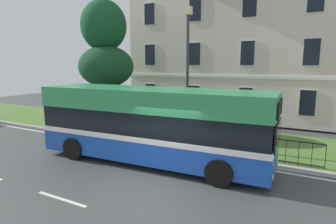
{
  "coord_description": "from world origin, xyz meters",
  "views": [
    {
      "loc": [
        4.62,
        -7.3,
        4.04
      ],
      "look_at": [
        -2.04,
        5.06,
        1.64
      ],
      "focal_mm": 30.25,
      "sensor_mm": 36.0,
      "label": 1
    }
  ],
  "objects": [
    {
      "name": "ground_plane",
      "position": [
        0.0,
        1.04,
        -0.02
      ],
      "size": [
        60.0,
        56.0,
        0.18
      ],
      "color": "#424443"
    },
    {
      "name": "georgian_townhouse",
      "position": [
        -1.45,
        16.11,
        5.9
      ],
      "size": [
        14.88,
        9.87,
        11.5
      ],
      "color": "beige",
      "rests_on": "ground_plane"
    },
    {
      "name": "street_lamp_post",
      "position": [
        -1.0,
        5.07,
        3.86
      ],
      "size": [
        0.36,
        0.24,
        6.5
      ],
      "color": "#333338",
      "rests_on": "ground_plane"
    },
    {
      "name": "evergreen_tree",
      "position": [
        -7.61,
        7.02,
        3.43
      ],
      "size": [
        3.8,
        3.8,
        8.18
      ],
      "color": "#423328",
      "rests_on": "ground_plane"
    },
    {
      "name": "single_decker_bus",
      "position": [
        -1.3,
        2.3,
        1.61
      ],
      "size": [
        9.75,
        2.91,
        3.06
      ],
      "rotation": [
        0.0,
        0.0,
        0.05
      ],
      "color": "blue",
      "rests_on": "ground_plane"
    },
    {
      "name": "iron_verge_railing",
      "position": [
        -1.45,
        4.4,
        0.62
      ],
      "size": [
        12.93,
        0.04,
        0.97
      ],
      "color": "black",
      "rests_on": "ground_plane"
    }
  ]
}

